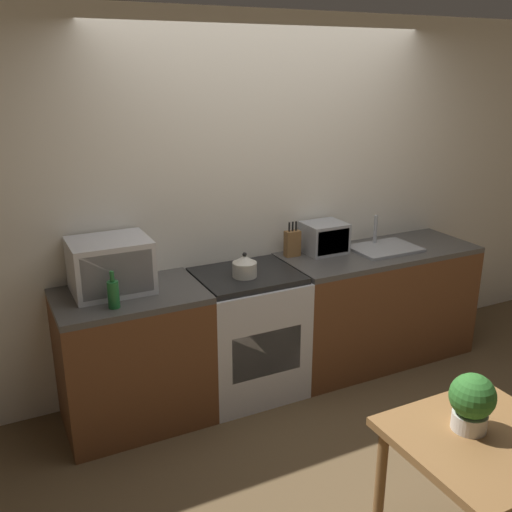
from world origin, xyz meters
TOP-DOWN VIEW (x-y plane):
  - ground_plane at (0.00, 0.00)m, footprint 16.00×16.00m
  - wall_back at (0.00, 1.11)m, footprint 10.00×0.06m
  - counter_left_run at (-1.13, 0.77)m, footprint 0.92×0.62m
  - counter_right_run at (0.81, 0.77)m, footprint 1.55×0.62m
  - stove_range at (-0.31, 0.77)m, footprint 0.70×0.62m
  - kettle at (-0.35, 0.72)m, footprint 0.16×0.16m
  - microwave at (-1.20, 0.86)m, footprint 0.48×0.39m
  - bottle at (-1.26, 0.59)m, footprint 0.07×0.07m
  - knife_block at (0.15, 0.95)m, footprint 0.11×0.06m
  - toaster_oven at (0.41, 0.93)m, footprint 0.31×0.26m
  - sink_basin at (0.86, 0.78)m, footprint 0.50×0.37m
  - dining_table at (-0.07, -1.09)m, footprint 0.73×0.69m
  - potted_plant at (-0.09, -1.02)m, footprint 0.20×0.20m

SIDE VIEW (x-z plane):
  - ground_plane at x=0.00m, z-range 0.00..0.00m
  - stove_range at x=-0.31m, z-range 0.00..0.90m
  - counter_left_run at x=-1.13m, z-range 0.00..0.90m
  - counter_right_run at x=0.81m, z-range 0.00..0.90m
  - dining_table at x=-0.07m, z-range 0.25..0.98m
  - potted_plant at x=-0.09m, z-range 0.73..1.00m
  - sink_basin at x=0.86m, z-range 0.80..1.04m
  - kettle at x=-0.35m, z-range 0.89..1.06m
  - bottle at x=-1.26m, z-range 0.87..1.10m
  - knife_block at x=0.15m, z-range 0.87..1.13m
  - toaster_oven at x=0.41m, z-range 0.90..1.13m
  - microwave at x=-1.20m, z-range 0.90..1.23m
  - wall_back at x=0.00m, z-range 0.00..2.60m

